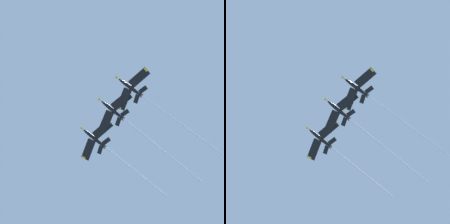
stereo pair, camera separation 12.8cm
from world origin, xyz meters
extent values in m
ellipsoid|color=black|center=(2.87, -21.66, 144.05)|extent=(10.46, 8.13, 5.45)
cone|color=yellow|center=(-2.23, -18.01, 146.38)|extent=(2.26, 2.09, 1.68)
ellipsoid|color=black|center=(1.44, -20.64, 145.35)|extent=(2.97, 2.52, 1.82)
cube|color=black|center=(0.37, -26.39, 143.68)|extent=(6.52, 9.64, 1.44)
cube|color=yellow|center=(-1.75, -29.91, 143.69)|extent=(1.87, 1.29, 0.74)
cube|color=black|center=(6.54, -17.77, 143.68)|extent=(9.09, 8.46, 1.44)
cube|color=yellow|center=(9.19, -14.62, 143.69)|extent=(1.65, 1.77, 0.74)
cube|color=black|center=(5.36, -26.25, 142.31)|extent=(2.75, 3.96, 0.78)
cube|color=black|center=(8.01, -22.54, 142.31)|extent=(3.93, 3.54, 0.78)
cube|color=yellow|center=(6.93, -24.57, 143.70)|extent=(2.73, 2.02, 3.46)
cylinder|color=#38383D|center=(7.01, -25.17, 141.94)|extent=(1.45, 1.36, 1.10)
cylinder|color=#38383D|center=(7.53, -24.44, 141.94)|extent=(1.45, 1.36, 1.10)
cylinder|color=white|center=(22.46, -35.69, 135.01)|extent=(30.81, 22.38, 14.51)
ellipsoid|color=black|center=(9.31, -11.64, 144.34)|extent=(10.67, 7.86, 5.30)
cone|color=yellow|center=(4.06, -8.14, 146.58)|extent=(2.25, 2.06, 1.67)
ellipsoid|color=black|center=(7.83, -10.65, 145.61)|extent=(3.00, 2.46, 1.79)
cube|color=black|center=(6.97, -16.45, 143.97)|extent=(6.29, 9.64, 1.39)
cube|color=yellow|center=(4.96, -20.04, 143.99)|extent=(1.87, 1.24, 0.72)
cube|color=black|center=(12.85, -7.63, 143.97)|extent=(8.98, 8.62, 1.39)
cube|color=yellow|center=(15.39, -4.40, 143.99)|extent=(1.69, 1.76, 0.72)
cube|color=black|center=(11.97, -16.15, 142.66)|extent=(2.66, 3.94, 0.75)
cube|color=black|center=(14.50, -12.36, 142.66)|extent=(3.91, 3.60, 0.75)
cube|color=yellow|center=(13.46, -14.41, 144.05)|extent=(2.76, 1.92, 3.44)
cylinder|color=#38383D|center=(13.58, -15.03, 142.30)|extent=(1.45, 1.34, 1.09)
cylinder|color=#38383D|center=(14.08, -14.28, 142.30)|extent=(1.45, 1.34, 1.09)
cylinder|color=white|center=(29.52, -25.12, 135.59)|extent=(31.76, 21.56, 14.06)
ellipsoid|color=black|center=(18.08, -0.35, 144.17)|extent=(10.48, 8.12, 5.42)
cone|color=yellow|center=(12.96, 3.30, 146.48)|extent=(2.26, 2.09, 1.68)
ellipsoid|color=black|center=(16.65, 0.67, 145.46)|extent=(2.97, 2.52, 1.81)
cube|color=black|center=(15.59, -5.08, 143.80)|extent=(6.51, 9.64, 1.43)
cube|color=yellow|center=(13.47, -8.61, 143.81)|extent=(1.87, 1.29, 0.73)
cube|color=black|center=(21.74, 3.55, 143.80)|extent=(9.08, 8.47, 1.43)
cube|color=yellow|center=(24.39, 6.70, 143.81)|extent=(1.66, 1.77, 0.73)
cube|color=black|center=(20.58, -4.93, 142.44)|extent=(2.75, 3.96, 0.77)
cube|color=black|center=(23.23, -1.22, 142.44)|extent=(3.93, 3.54, 0.77)
cube|color=yellow|center=(22.14, -3.25, 143.82)|extent=(2.73, 2.02, 3.46)
cylinder|color=#38383D|center=(22.22, -3.86, 142.07)|extent=(1.45, 1.36, 1.10)
cylinder|color=#38383D|center=(22.75, -3.12, 142.07)|extent=(1.45, 1.36, 1.10)
cylinder|color=white|center=(34.68, -12.19, 136.55)|extent=(24.75, 17.97, 11.62)
camera|label=1|loc=(-15.72, -20.52, 1.73)|focal=56.32mm
camera|label=2|loc=(-15.76, -20.40, 1.73)|focal=56.32mm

